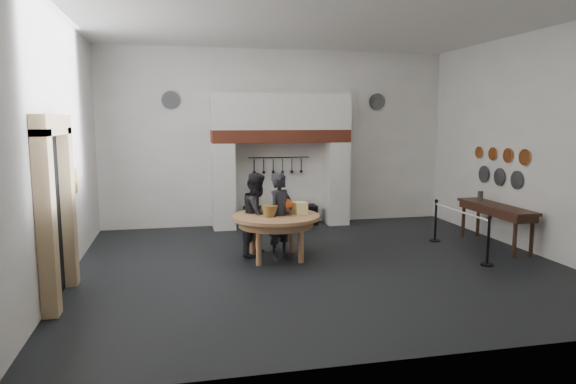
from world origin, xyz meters
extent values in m
cube|color=black|center=(0.00, 0.00, 0.00)|extent=(9.00, 8.00, 0.02)
cube|color=silver|center=(0.00, 0.00, 4.50)|extent=(9.00, 8.00, 0.02)
cube|color=white|center=(0.00, 4.00, 2.25)|extent=(9.00, 0.02, 4.50)
cube|color=white|center=(0.00, -4.00, 2.25)|extent=(9.00, 0.02, 4.50)
cube|color=white|center=(-4.50, 0.00, 2.25)|extent=(0.02, 8.00, 4.50)
cube|color=white|center=(4.50, 0.00, 2.25)|extent=(0.02, 8.00, 4.50)
cube|color=silver|center=(-1.48, 3.65, 1.07)|extent=(0.55, 0.70, 2.15)
cube|color=silver|center=(1.48, 3.65, 1.07)|extent=(0.55, 0.70, 2.15)
cube|color=#9E442B|center=(0.00, 3.65, 2.31)|extent=(3.50, 0.72, 0.32)
cube|color=silver|center=(0.00, 3.65, 2.92)|extent=(3.50, 0.70, 0.90)
cube|color=black|center=(0.00, 3.72, 0.25)|extent=(1.90, 0.45, 0.50)
cylinder|color=black|center=(0.00, 3.92, 1.75)|extent=(1.60, 0.02, 0.02)
cube|color=black|center=(-4.47, -1.00, 1.25)|extent=(0.04, 1.10, 2.50)
cube|color=tan|center=(-4.38, -1.70, 1.30)|extent=(0.22, 0.30, 2.60)
cube|color=tan|center=(-4.38, -0.30, 1.30)|extent=(0.22, 0.30, 2.60)
cube|color=tan|center=(-4.38, -1.00, 2.65)|extent=(0.22, 1.70, 0.30)
cube|color=gold|center=(-4.45, 0.80, 1.60)|extent=(0.05, 0.34, 0.44)
cylinder|color=tan|center=(-0.74, 0.56, 0.84)|extent=(2.20, 2.20, 0.07)
ellipsoid|color=#CD481C|center=(-0.54, 0.66, 1.03)|extent=(0.36, 0.36, 0.31)
cube|color=#FFF398|center=(-0.24, 0.51, 0.99)|extent=(0.22, 0.22, 0.24)
cube|color=#E3E087|center=(-0.26, 0.81, 0.97)|extent=(0.18, 0.18, 0.20)
cone|color=olive|center=(-0.89, 0.41, 0.98)|extent=(0.41, 0.41, 0.22)
ellipsoid|color=#9D5A37|center=(-0.84, 0.91, 0.94)|extent=(0.31, 0.18, 0.13)
imported|color=black|center=(-0.64, 0.53, 0.85)|extent=(0.74, 0.71, 1.71)
imported|color=black|center=(-1.04, 0.93, 0.84)|extent=(0.96, 1.02, 1.67)
cube|color=#3A2015|center=(4.10, 0.54, 0.87)|extent=(0.55, 2.20, 0.06)
cylinder|color=#454449|center=(4.10, 1.14, 1.01)|extent=(0.12, 0.12, 0.22)
cylinder|color=#C6662D|center=(4.46, 0.20, 1.95)|extent=(0.03, 0.34, 0.34)
cylinder|color=#C6662D|center=(4.46, 0.75, 1.95)|extent=(0.03, 0.32, 0.32)
cylinder|color=#C6662D|center=(4.46, 1.30, 1.95)|extent=(0.03, 0.30, 0.30)
cylinder|color=#C6662D|center=(4.46, 1.85, 1.95)|extent=(0.03, 0.28, 0.28)
cylinder|color=#4C4C51|center=(4.46, 0.40, 1.45)|extent=(0.03, 0.40, 0.40)
cylinder|color=#4C4C51|center=(4.46, 1.00, 1.45)|extent=(0.03, 0.40, 0.40)
cylinder|color=#4C4C51|center=(4.46, 1.60, 1.45)|extent=(0.03, 0.40, 0.40)
cylinder|color=#4C4C51|center=(-2.70, 3.96, 3.20)|extent=(0.44, 0.03, 0.44)
cylinder|color=#4C4C51|center=(2.70, 3.96, 3.20)|extent=(0.44, 0.03, 0.44)
cylinder|color=black|center=(3.06, -0.78, 0.45)|extent=(0.05, 0.05, 0.90)
cylinder|color=black|center=(3.06, 1.22, 0.45)|extent=(0.05, 0.05, 0.90)
cylinder|color=silver|center=(3.06, 0.22, 0.85)|extent=(0.04, 2.00, 0.04)
camera|label=1|loc=(-2.63, -9.13, 2.73)|focal=32.00mm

